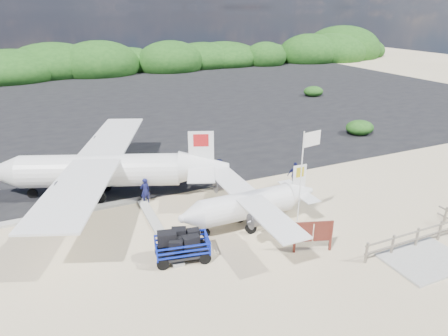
# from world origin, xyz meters

# --- Properties ---
(ground) EXTENTS (160.00, 160.00, 0.00)m
(ground) POSITION_xyz_m (0.00, 0.00, 0.00)
(ground) COLOR beige
(asphalt_apron) EXTENTS (90.00, 50.00, 0.04)m
(asphalt_apron) POSITION_xyz_m (0.00, 30.00, 0.00)
(asphalt_apron) COLOR #B2B2B2
(asphalt_apron) RESTS_ON ground
(lagoon) EXTENTS (9.00, 7.00, 0.40)m
(lagoon) POSITION_xyz_m (-9.00, 1.50, 0.00)
(lagoon) COLOR #B2B2B2
(lagoon) RESTS_ON ground
(walkway_pad) EXTENTS (3.50, 2.50, 0.10)m
(walkway_pad) POSITION_xyz_m (5.50, -6.00, 0.00)
(walkway_pad) COLOR #B2B2B2
(walkway_pad) RESTS_ON ground
(vegetation_band) EXTENTS (124.00, 8.00, 4.40)m
(vegetation_band) POSITION_xyz_m (0.00, 55.00, 0.00)
(vegetation_band) COLOR #B2B2B2
(vegetation_band) RESTS_ON ground
(fence) EXTENTS (6.40, 2.00, 1.10)m
(fence) POSITION_xyz_m (6.00, -5.00, 0.00)
(fence) COLOR #B2B2B2
(fence) RESTS_ON ground
(baggage_cart) EXTENTS (2.74, 1.87, 1.26)m
(baggage_cart) POSITION_xyz_m (-4.19, -1.51, 0.00)
(baggage_cart) COLOR #0B21B2
(baggage_cart) RESTS_ON ground
(flagpole) EXTENTS (1.10, 0.59, 5.24)m
(flagpole) POSITION_xyz_m (1.63, -1.73, 0.00)
(flagpole) COLOR white
(flagpole) RESTS_ON ground
(signboard) EXTENTS (1.85, 0.77, 1.56)m
(signboard) POSITION_xyz_m (1.41, -3.30, 0.00)
(signboard) COLOR maroon
(signboard) RESTS_ON ground
(crew_a) EXTENTS (0.60, 0.44, 1.52)m
(crew_a) POSITION_xyz_m (-4.32, 4.58, 0.76)
(crew_a) COLOR #111341
(crew_a) RESTS_ON ground
(crew_b) EXTENTS (1.08, 0.92, 1.96)m
(crew_b) POSITION_xyz_m (0.21, 4.62, 0.98)
(crew_b) COLOR #111341
(crew_b) RESTS_ON ground
(crew_c) EXTENTS (1.01, 0.67, 1.60)m
(crew_c) POSITION_xyz_m (4.64, 3.00, 0.80)
(crew_c) COLOR #111341
(crew_c) RESTS_ON ground
(aircraft_large) EXTENTS (21.54, 21.54, 4.98)m
(aircraft_large) POSITION_xyz_m (13.63, 19.99, 0.00)
(aircraft_large) COLOR #B2B2B2
(aircraft_large) RESTS_ON ground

